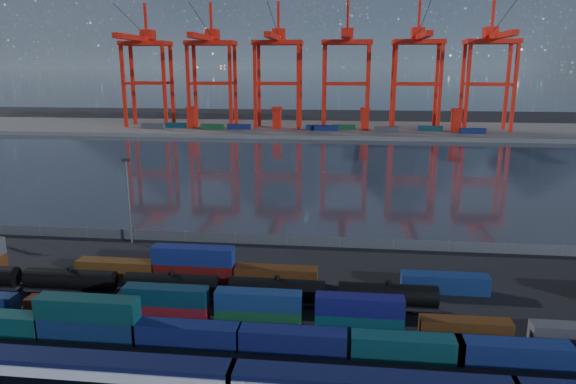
# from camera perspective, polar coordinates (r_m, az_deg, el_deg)

# --- Properties ---
(ground) EXTENTS (700.00, 700.00, 0.00)m
(ground) POSITION_cam_1_polar(r_m,az_deg,el_deg) (72.89, -2.73, -13.30)
(ground) COLOR black
(ground) RESTS_ON ground
(harbor_water) EXTENTS (700.00, 700.00, 0.00)m
(harbor_water) POSITION_cam_1_polar(r_m,az_deg,el_deg) (172.61, 2.81, 2.63)
(harbor_water) COLOR #282F3A
(harbor_water) RESTS_ON ground
(far_quay) EXTENTS (700.00, 70.00, 2.00)m
(far_quay) POSITION_cam_1_polar(r_m,az_deg,el_deg) (276.16, 4.24, 6.99)
(far_quay) COLOR #514F4C
(far_quay) RESTS_ON ground
(distant_mountains) EXTENTS (2470.00, 1100.00, 520.00)m
(distant_mountains) POSITION_cam_1_polar(r_m,az_deg,el_deg) (1675.40, 8.74, 19.96)
(distant_mountains) COLOR #1E2630
(distant_mountains) RESTS_ON ground
(container_row_south) EXTENTS (140.84, 2.60, 5.55)m
(container_row_south) POSITION_cam_1_polar(r_m,az_deg,el_deg) (63.90, -3.89, -15.30)
(container_row_south) COLOR #484C4E
(container_row_south) RESTS_ON ground
(container_row_mid) EXTENTS (139.65, 2.29, 4.88)m
(container_row_mid) POSITION_cam_1_polar(r_m,az_deg,el_deg) (68.07, 5.76, -13.55)
(container_row_mid) COLOR #383B3C
(container_row_mid) RESTS_ON ground
(container_row_north) EXTENTS (142.80, 2.64, 5.62)m
(container_row_north) POSITION_cam_1_polar(r_m,az_deg,el_deg) (86.68, -16.19, -7.91)
(container_row_north) COLOR #101752
(container_row_north) RESTS_ON ground
(tanker_string) EXTENTS (91.63, 3.04, 4.34)m
(tanker_string) POSITION_cam_1_polar(r_m,az_deg,el_deg) (80.50, -18.10, -9.59)
(tanker_string) COLOR black
(tanker_string) RESTS_ON ground
(waterfront_fence) EXTENTS (160.12, 0.12, 2.20)m
(waterfront_fence) POSITION_cam_1_polar(r_m,az_deg,el_deg) (98.09, -0.13, -5.39)
(waterfront_fence) COLOR #595B5E
(waterfront_fence) RESTS_ON ground
(yard_light_mast) EXTENTS (1.60, 0.40, 16.60)m
(yard_light_mast) POSITION_cam_1_polar(r_m,az_deg,el_deg) (101.65, -17.32, -0.46)
(yard_light_mast) COLOR slate
(yard_light_mast) RESTS_ON ground
(gantry_cranes) EXTENTS (200.14, 48.28, 65.37)m
(gantry_cranes) POSITION_cam_1_polar(r_m,az_deg,el_deg) (268.06, 2.67, 15.17)
(gantry_cranes) COLOR red
(gantry_cranes) RESTS_ON ground
(quay_containers) EXTENTS (172.58, 10.99, 2.60)m
(quay_containers) POSITION_cam_1_polar(r_m,az_deg,el_deg) (262.14, 1.70, 7.16)
(quay_containers) COLOR navy
(quay_containers) RESTS_ON far_quay
(straddle_carriers) EXTENTS (140.00, 7.00, 11.10)m
(straddle_carriers) POSITION_cam_1_polar(r_m,az_deg,el_deg) (265.61, 3.63, 8.21)
(straddle_carriers) COLOR red
(straddle_carriers) RESTS_ON far_quay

